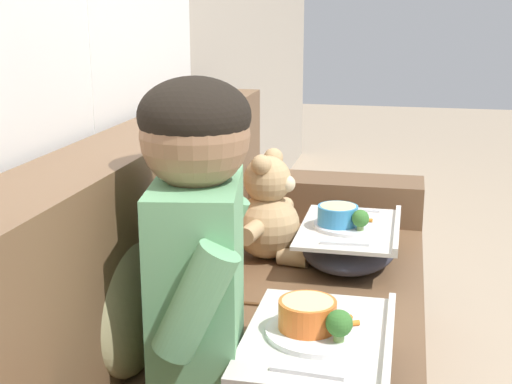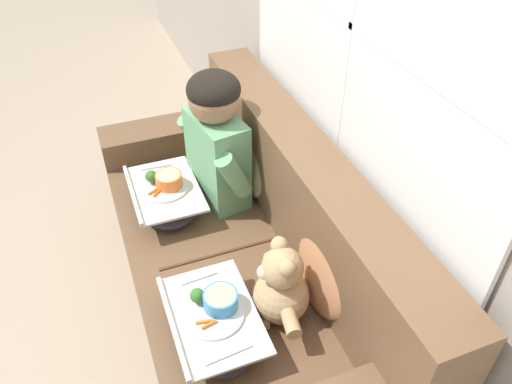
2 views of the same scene
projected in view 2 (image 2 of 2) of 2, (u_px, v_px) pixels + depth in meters
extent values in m
plane|color=tan|center=(235.00, 310.00, 2.46)|extent=(14.00, 14.00, 0.00)
cube|color=#A89E8E|center=(362.00, 41.00, 1.78)|extent=(8.00, 0.05, 2.60)
cube|color=white|center=(353.00, 25.00, 1.73)|extent=(1.74, 0.02, 1.27)
cube|color=black|center=(355.00, 25.00, 1.73)|extent=(1.69, 0.01, 1.22)
cube|color=white|center=(352.00, 26.00, 1.73)|extent=(0.02, 0.02, 1.22)
cube|color=white|center=(352.00, 26.00, 1.73)|extent=(1.69, 0.02, 0.02)
cube|color=brown|center=(234.00, 282.00, 2.33)|extent=(1.99, 0.87, 0.42)
cube|color=brown|center=(303.00, 192.00, 2.14)|extent=(1.99, 0.22, 0.48)
cube|color=brown|center=(181.00, 134.00, 2.79)|extent=(0.22, 0.87, 0.16)
cube|color=#513219|center=(228.00, 251.00, 2.19)|extent=(0.01, 0.61, 0.01)
ellipsoid|color=tan|center=(254.00, 157.00, 2.42)|extent=(0.40, 0.19, 0.41)
ellipsoid|color=#B2754C|center=(327.00, 268.00, 1.87)|extent=(0.39, 0.19, 0.40)
cube|color=#66A370|center=(218.00, 159.00, 2.35)|extent=(0.36, 0.24, 0.45)
sphere|color=#936B4C|center=(214.00, 98.00, 2.15)|extent=(0.23, 0.23, 0.23)
ellipsoid|color=black|center=(213.00, 89.00, 2.12)|extent=(0.24, 0.24, 0.16)
cylinder|color=#66A370|center=(196.00, 135.00, 2.45)|extent=(0.12, 0.19, 0.25)
cylinder|color=#66A370|center=(234.00, 175.00, 2.20)|extent=(0.12, 0.19, 0.25)
sphere|color=tan|center=(281.00, 296.00, 1.87)|extent=(0.21, 0.21, 0.21)
sphere|color=tan|center=(283.00, 268.00, 1.77)|extent=(0.15, 0.15, 0.15)
sphere|color=tan|center=(279.00, 245.00, 1.77)|extent=(0.06, 0.06, 0.06)
sphere|color=tan|center=(287.00, 268.00, 1.69)|extent=(0.06, 0.06, 0.06)
sphere|color=beige|center=(264.00, 272.00, 1.76)|extent=(0.06, 0.06, 0.06)
sphere|color=black|center=(260.00, 272.00, 1.76)|extent=(0.02, 0.02, 0.02)
cylinder|color=tan|center=(273.00, 265.00, 1.96)|extent=(0.11, 0.07, 0.06)
cylinder|color=tan|center=(291.00, 322.00, 1.75)|extent=(0.11, 0.07, 0.06)
cylinder|color=tan|center=(251.00, 304.00, 1.94)|extent=(0.07, 0.10, 0.06)
cylinder|color=tan|center=(256.00, 324.00, 1.86)|extent=(0.07, 0.10, 0.06)
ellipsoid|color=#2D2D38|center=(166.00, 199.00, 2.39)|extent=(0.43, 0.30, 0.11)
cube|color=beige|center=(165.00, 189.00, 2.35)|extent=(0.45, 0.31, 0.01)
cube|color=beige|center=(132.00, 194.00, 2.30)|extent=(0.45, 0.02, 0.02)
cylinder|color=silver|center=(164.00, 187.00, 2.34)|extent=(0.23, 0.23, 0.01)
cylinder|color=orange|center=(169.00, 180.00, 2.32)|extent=(0.13, 0.13, 0.06)
cylinder|color=#E5D189|center=(168.00, 175.00, 2.30)|extent=(0.11, 0.11, 0.01)
sphere|color=#38702D|center=(151.00, 176.00, 2.33)|extent=(0.06, 0.06, 0.06)
cylinder|color=#7A9E56|center=(152.00, 181.00, 2.35)|extent=(0.02, 0.02, 0.03)
cylinder|color=orange|center=(155.00, 190.00, 2.30)|extent=(0.04, 0.07, 0.01)
cylinder|color=orange|center=(158.00, 192.00, 2.29)|extent=(0.06, 0.06, 0.01)
cube|color=silver|center=(156.00, 167.00, 2.47)|extent=(0.02, 0.14, 0.01)
ellipsoid|color=#2D2D38|center=(214.00, 326.00, 1.83)|extent=(0.44, 0.30, 0.11)
cube|color=beige|center=(213.00, 315.00, 1.79)|extent=(0.46, 0.31, 0.01)
cube|color=beige|center=(172.00, 325.00, 1.74)|extent=(0.46, 0.02, 0.02)
cylinder|color=silver|center=(213.00, 313.00, 1.78)|extent=(0.23, 0.23, 0.01)
cylinder|color=#3889C1|center=(221.00, 300.00, 1.78)|extent=(0.13, 0.13, 0.06)
cylinder|color=#E5D189|center=(220.00, 295.00, 1.77)|extent=(0.11, 0.11, 0.01)
sphere|color=#38702D|center=(197.00, 295.00, 1.79)|extent=(0.05, 0.05, 0.05)
cylinder|color=#7A9E56|center=(198.00, 300.00, 1.81)|extent=(0.02, 0.02, 0.02)
cylinder|color=orange|center=(205.00, 321.00, 1.74)|extent=(0.02, 0.06, 0.01)
cylinder|color=orange|center=(209.00, 325.00, 1.73)|extent=(0.02, 0.06, 0.01)
cube|color=silver|center=(199.00, 278.00, 1.91)|extent=(0.02, 0.14, 0.01)
cube|color=silver|center=(228.00, 355.00, 1.65)|extent=(0.02, 0.17, 0.01)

